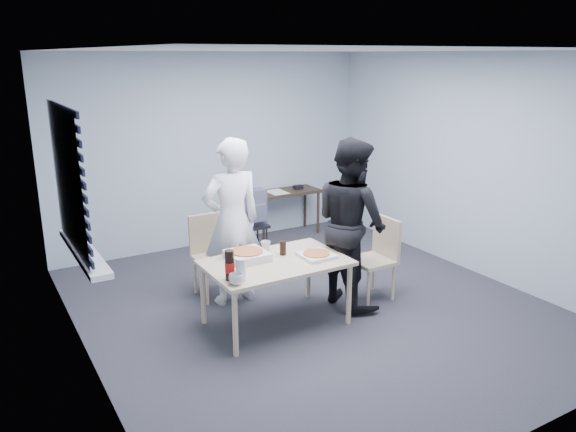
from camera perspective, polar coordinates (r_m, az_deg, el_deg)
room at (r=5.13m, az=-21.03°, el=2.38°), size 5.00×5.00×5.00m
dining_table at (r=5.42m, az=-1.25°, el=-5.20°), size 1.35×0.85×0.65m
chair_far at (r=6.20m, az=-7.79°, el=-3.36°), size 0.42×0.42×0.89m
chair_right at (r=6.13m, az=9.17°, el=-3.65°), size 0.42×0.42×0.89m
person_white at (r=5.85m, az=-5.71°, el=-0.62°), size 0.65×0.42×1.77m
person_black at (r=5.84m, az=6.41°, el=-0.67°), size 0.47×0.86×1.77m
side_table at (r=8.14m, az=-0.28°, el=2.05°), size 0.99×0.44×0.66m
stool at (r=7.26m, az=-3.53°, el=-1.66°), size 0.33×0.33×0.46m
backpack at (r=7.15m, az=-3.53°, el=0.84°), size 0.32×0.24×0.45m
pizza_box_a at (r=5.43m, az=-4.17°, el=-3.99°), size 0.36×0.36×0.09m
pizza_box_b at (r=5.50m, az=2.91°, el=-3.98°), size 0.31×0.31×0.04m
mug_a at (r=4.87m, az=-5.31°, el=-6.41°), size 0.17×0.17×0.10m
mug_b at (r=5.68m, az=-2.29°, el=-3.03°), size 0.10×0.10×0.09m
cola_glass at (r=5.54m, az=-0.52°, el=-3.25°), size 0.08×0.08×0.14m
soda_bottle at (r=4.94m, az=-5.95°, el=-5.05°), size 0.09×0.09×0.27m
plastic_cups at (r=4.93m, az=-4.80°, el=-5.44°), size 0.11×0.11×0.20m
rubber_band at (r=5.32m, az=3.09°, el=-4.91°), size 0.05×0.05×0.00m
papers at (r=8.04m, az=-1.14°, el=2.45°), size 0.30×0.37×0.01m
black_box at (r=8.23m, az=1.04°, el=2.95°), size 0.15×0.13×0.05m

